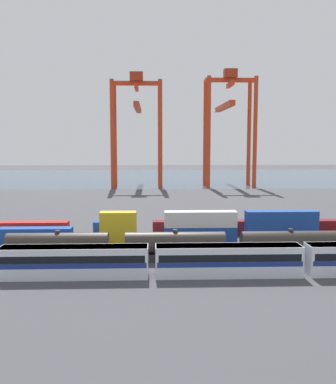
% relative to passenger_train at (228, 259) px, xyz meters
% --- Properties ---
extents(ground_plane, '(420.00, 420.00, 0.00)m').
position_rel_passenger_train_xyz_m(ground_plane, '(0.31, 59.40, -2.14)').
color(ground_plane, '#424247').
extents(harbour_water, '(400.00, 110.00, 0.01)m').
position_rel_passenger_train_xyz_m(harbour_water, '(0.31, 156.66, -2.14)').
color(harbour_water, '#384C60').
rests_on(harbour_water, ground_plane).
extents(passenger_train, '(56.62, 3.14, 3.90)m').
position_rel_passenger_train_xyz_m(passenger_train, '(0.00, 0.00, 0.00)').
color(passenger_train, silver).
rests_on(passenger_train, ground_plane).
extents(freight_tank_row, '(80.07, 2.99, 4.45)m').
position_rel_passenger_train_xyz_m(freight_tank_row, '(10.22, 7.38, -0.03)').
color(freight_tank_row, '#232326').
rests_on(freight_tank_row, ground_plane).
extents(shipping_container_0, '(12.10, 2.44, 2.60)m').
position_rel_passenger_train_xyz_m(shipping_container_0, '(-28.92, 18.83, -0.84)').
color(shipping_container_0, '#1C4299').
rests_on(shipping_container_0, ground_plane).
extents(shipping_container_1, '(6.04, 2.44, 2.60)m').
position_rel_passenger_train_xyz_m(shipping_container_1, '(-15.18, 18.83, -0.84)').
color(shipping_container_1, gold).
rests_on(shipping_container_1, ground_plane).
extents(shipping_container_2, '(6.04, 2.44, 2.60)m').
position_rel_passenger_train_xyz_m(shipping_container_2, '(-15.18, 18.83, 1.76)').
color(shipping_container_2, gold).
rests_on(shipping_container_2, shipping_container_1).
extents(shipping_container_3, '(12.10, 2.44, 2.60)m').
position_rel_passenger_train_xyz_m(shipping_container_3, '(-1.44, 18.83, -0.84)').
color(shipping_container_3, '#1C4299').
rests_on(shipping_container_3, ground_plane).
extents(shipping_container_4, '(12.10, 2.44, 2.60)m').
position_rel_passenger_train_xyz_m(shipping_container_4, '(-1.44, 18.83, 1.76)').
color(shipping_container_4, silver).
rests_on(shipping_container_4, shipping_container_3).
extents(shipping_container_5, '(12.10, 2.44, 2.60)m').
position_rel_passenger_train_xyz_m(shipping_container_5, '(12.30, 18.83, -0.84)').
color(shipping_container_5, '#1C4299').
rests_on(shipping_container_5, ground_plane).
extents(shipping_container_6, '(12.10, 2.44, 2.60)m').
position_rel_passenger_train_xyz_m(shipping_container_6, '(12.30, 18.83, 1.76)').
color(shipping_container_6, '#1C4299').
rests_on(shipping_container_6, shipping_container_5).
extents(shipping_container_13, '(12.10, 2.44, 2.60)m').
position_rel_passenger_train_xyz_m(shipping_container_13, '(-30.59, 24.43, -0.84)').
color(shipping_container_13, '#AD211C').
rests_on(shipping_container_13, ground_plane).
extents(shipping_container_14, '(6.04, 2.44, 2.60)m').
position_rel_passenger_train_xyz_m(shipping_container_14, '(-17.00, 24.43, -0.84)').
color(shipping_container_14, '#1C4299').
rests_on(shipping_container_14, ground_plane).
extents(shipping_container_15, '(12.10, 2.44, 2.60)m').
position_rel_passenger_train_xyz_m(shipping_container_15, '(-3.40, 24.43, -0.84)').
color(shipping_container_15, maroon).
rests_on(shipping_container_15, ground_plane).
extents(shipping_container_16, '(12.10, 2.44, 2.60)m').
position_rel_passenger_train_xyz_m(shipping_container_16, '(10.19, 24.43, -0.84)').
color(shipping_container_16, maroon).
rests_on(shipping_container_16, ground_plane).
extents(shipping_container_17, '(12.10, 2.44, 2.60)m').
position_rel_passenger_train_xyz_m(shipping_container_17, '(23.78, 24.43, -0.84)').
color(shipping_container_17, maroon).
rests_on(shipping_container_17, ground_plane).
extents(gantry_crane_west, '(19.00, 37.23, 42.44)m').
position_rel_passenger_train_xyz_m(gantry_crane_west, '(-15.17, 115.20, 23.90)').
color(gantry_crane_west, red).
rests_on(gantry_crane_west, ground_plane).
extents(gantry_crane_central, '(18.77, 37.67, 43.77)m').
position_rel_passenger_train_xyz_m(gantry_crane_central, '(19.78, 115.23, 24.53)').
color(gantry_crane_central, red).
rests_on(gantry_crane_central, ground_plane).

